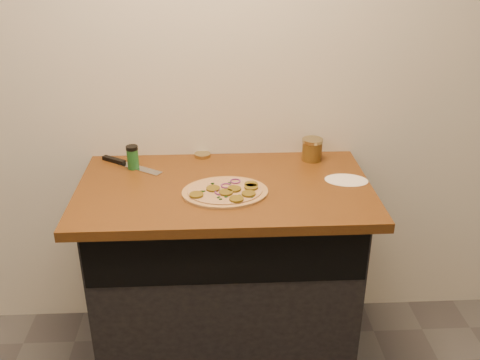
{
  "coord_description": "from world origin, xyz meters",
  "views": [
    {
      "loc": [
        -0.04,
        -0.55,
        1.86
      ],
      "look_at": [
        0.06,
        1.36,
        0.95
      ],
      "focal_mm": 40.0,
      "sensor_mm": 36.0,
      "label": 1
    }
  ],
  "objects": [
    {
      "name": "flour_spill",
      "position": [
        0.51,
        1.44,
        0.9
      ],
      "size": [
        0.21,
        0.21,
        0.0
      ],
      "primitive_type": "cylinder",
      "rotation": [
        0.0,
        0.0,
        -0.18
      ],
      "color": "white",
      "rests_on": "countertop"
    },
    {
      "name": "cabinet",
      "position": [
        0.0,
        1.45,
        0.43
      ],
      "size": [
        1.1,
        0.6,
        0.86
      ],
      "primitive_type": "cube",
      "color": "black",
      "rests_on": "ground"
    },
    {
      "name": "countertop",
      "position": [
        0.0,
        1.42,
        0.88
      ],
      "size": [
        1.2,
        0.7,
        0.04
      ],
      "primitive_type": "cube",
      "color": "brown",
      "rests_on": "cabinet"
    },
    {
      "name": "chefs_knife",
      "position": [
        -0.43,
        1.64,
        0.91
      ],
      "size": [
        0.29,
        0.21,
        0.02
      ],
      "color": "#B7BAC1",
      "rests_on": "countertop"
    },
    {
      "name": "spice_shaker",
      "position": [
        -0.39,
        1.6,
        0.95
      ],
      "size": [
        0.05,
        0.05,
        0.1
      ],
      "color": "#1E6128",
      "rests_on": "countertop"
    },
    {
      "name": "pizza",
      "position": [
        0.0,
        1.34,
        0.91
      ],
      "size": [
        0.36,
        0.36,
        0.02
      ],
      "color": "tan",
      "rests_on": "countertop"
    },
    {
      "name": "mason_jar_lid",
      "position": [
        -0.09,
        1.72,
        0.91
      ],
      "size": [
        0.08,
        0.08,
        0.02
      ],
      "primitive_type": "cylinder",
      "rotation": [
        0.0,
        0.0,
        -0.08
      ],
      "color": "tan",
      "rests_on": "countertop"
    },
    {
      "name": "salsa_jar",
      "position": [
        0.4,
        1.66,
        0.95
      ],
      "size": [
        0.09,
        0.09,
        0.1
      ],
      "color": "maroon",
      "rests_on": "countertop"
    },
    {
      "name": "room_shell",
      "position": [
        0.0,
        0.0,
        1.7
      ],
      "size": [
        4.02,
        3.52,
        2.71
      ],
      "color": "silver",
      "rests_on": "ground"
    }
  ]
}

